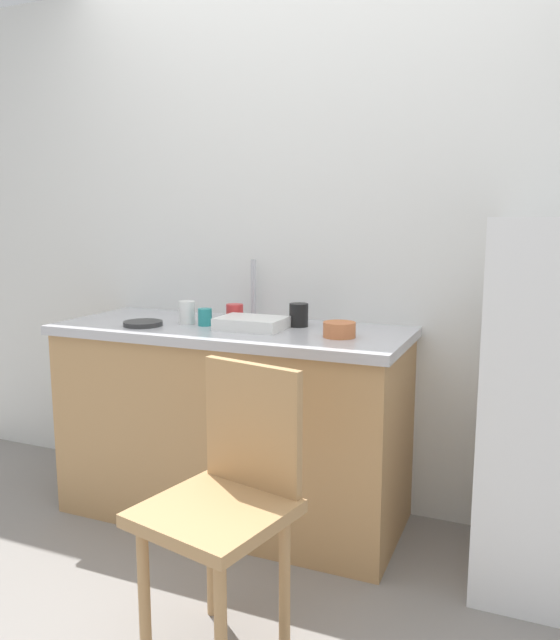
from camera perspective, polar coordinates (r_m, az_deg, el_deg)
name	(u,v)px	position (r m, az deg, el deg)	size (l,w,h in m)	color
ground_plane	(223,610)	(2.37, -5.30, -25.02)	(8.00, 8.00, 0.00)	gray
back_wall	(321,243)	(2.87, 3.82, 7.06)	(4.80, 0.10, 2.44)	silver
cabinet_base	(233,426)	(2.82, -4.36, -9.71)	(1.50, 0.60, 0.83)	tan
countertop	(232,330)	(2.71, -4.47, -0.97)	(1.54, 0.64, 0.04)	#B7B7BC
faucet	(254,289)	(2.91, -2.45, 2.90)	(0.02, 0.02, 0.27)	#B7B7BC
chair	(228,496)	(1.96, -4.85, -15.88)	(0.48, 0.48, 0.89)	tan
dish_tray	(252,323)	(2.62, -2.63, -0.29)	(0.28, 0.20, 0.05)	white
terracotta_bowl	(339,330)	(2.45, 5.48, -0.89)	(0.13, 0.13, 0.06)	#C67042
hotplate	(143,323)	(2.76, -12.50, -0.32)	(0.17, 0.17, 0.02)	#2D2D2D
cup_red	(235,313)	(2.81, -4.19, 0.65)	(0.08, 0.08, 0.08)	red
cup_white	(187,312)	(2.77, -8.57, 0.69)	(0.07, 0.07, 0.10)	white
cup_teal	(205,317)	(2.72, -6.92, 0.27)	(0.06, 0.06, 0.08)	teal
cup_black	(299,315)	(2.68, 1.74, 0.47)	(0.08, 0.08, 0.10)	black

